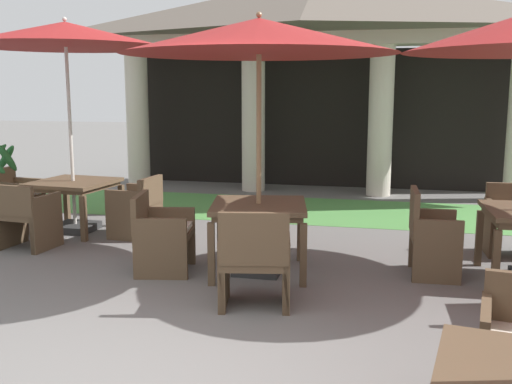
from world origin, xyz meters
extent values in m
cylinder|color=beige|center=(-3.60, 7.88, 1.37)|extent=(0.45, 0.45, 2.74)
cylinder|color=beige|center=(-1.20, 7.88, 1.37)|extent=(0.45, 0.45, 2.74)
cylinder|color=beige|center=(1.20, 7.88, 1.37)|extent=(0.45, 0.45, 2.74)
cube|color=beige|center=(0.00, 7.88, 2.86)|extent=(8.00, 0.70, 0.24)
pyramid|color=#665B51|center=(0.00, 7.88, 3.47)|extent=(8.40, 2.92, 0.98)
cube|color=black|center=(0.00, 8.78, 1.37)|extent=(7.80, 0.16, 2.74)
cube|color=#519347|center=(0.00, 6.18, 0.00)|extent=(10.20, 2.19, 0.01)
cube|color=brown|center=(-2.85, 4.03, 0.68)|extent=(1.10, 1.10, 0.05)
cube|color=brown|center=(-2.85, 4.03, 0.63)|extent=(1.01, 1.01, 0.05)
cube|color=brown|center=(-3.36, 3.60, 0.30)|extent=(0.08, 0.08, 0.60)
cube|color=brown|center=(-2.43, 3.52, 0.30)|extent=(0.08, 0.08, 0.60)
cube|color=brown|center=(-3.27, 4.54, 0.30)|extent=(0.08, 0.08, 0.60)
cube|color=brown|center=(-2.34, 4.45, 0.30)|extent=(0.08, 0.08, 0.60)
cube|color=#2D2D2D|center=(-2.85, 4.03, 0.05)|extent=(0.54, 0.54, 0.10)
cylinder|color=beige|center=(-2.85, 4.03, 1.32)|extent=(0.05, 0.05, 2.64)
cone|color=maroon|center=(-2.85, 4.03, 2.67)|extent=(2.72, 2.72, 0.33)
sphere|color=beige|center=(-2.85, 4.03, 2.87)|extent=(0.06, 0.06, 0.06)
cube|color=brown|center=(-1.90, 3.94, 0.41)|extent=(0.58, 0.64, 0.07)
cube|color=silver|center=(-1.90, 3.94, 0.47)|extent=(0.53, 0.59, 0.05)
cube|color=brown|center=(-1.66, 3.92, 0.63)|extent=(0.12, 0.59, 0.37)
cube|color=brown|center=(-1.93, 3.66, 0.33)|extent=(0.53, 0.11, 0.67)
cube|color=brown|center=(-1.88, 4.21, 0.33)|extent=(0.53, 0.11, 0.67)
cube|color=brown|center=(-2.16, 3.69, 0.19)|extent=(0.06, 0.06, 0.37)
cube|color=brown|center=(-2.11, 4.23, 0.19)|extent=(0.06, 0.06, 0.37)
cube|color=brown|center=(-1.69, 3.65, 0.19)|extent=(0.06, 0.06, 0.37)
cube|color=brown|center=(-1.64, 4.18, 0.19)|extent=(0.06, 0.06, 0.37)
cube|color=brown|center=(-2.94, 3.08, 0.42)|extent=(0.64, 0.60, 0.07)
cube|color=silver|center=(-2.94, 3.08, 0.48)|extent=(0.59, 0.55, 0.05)
cube|color=brown|center=(-2.96, 2.83, 0.64)|extent=(0.59, 0.11, 0.37)
cube|color=brown|center=(-3.21, 3.10, 0.34)|extent=(0.11, 0.55, 0.68)
cube|color=brown|center=(-2.67, 3.05, 0.34)|extent=(0.11, 0.55, 0.68)
cube|color=brown|center=(-3.18, 3.35, 0.19)|extent=(0.06, 0.06, 0.39)
cube|color=brown|center=(-2.65, 3.30, 0.19)|extent=(0.06, 0.06, 0.39)
cube|color=brown|center=(-2.70, 2.81, 0.19)|extent=(0.06, 0.06, 0.39)
cube|color=brown|center=(-3.80, 4.12, 0.42)|extent=(0.60, 0.57, 0.07)
cube|color=silver|center=(-3.80, 4.12, 0.48)|extent=(0.55, 0.53, 0.05)
cube|color=brown|center=(-4.06, 4.14, 0.64)|extent=(0.11, 0.52, 0.38)
cube|color=brown|center=(-3.78, 4.36, 0.33)|extent=(0.56, 0.11, 0.67)
cube|color=brown|center=(-3.82, 3.88, 0.33)|extent=(0.56, 0.11, 0.67)
cube|color=brown|center=(-3.53, 4.32, 0.19)|extent=(0.06, 0.06, 0.38)
cube|color=brown|center=(-3.58, 3.86, 0.19)|extent=(0.06, 0.06, 0.38)
cube|color=brown|center=(-4.03, 4.37, 0.19)|extent=(0.06, 0.06, 0.38)
cube|color=brown|center=(0.08, 2.74, 0.73)|extent=(1.16, 1.16, 0.05)
cube|color=brown|center=(0.08, 2.74, 0.68)|extent=(1.07, 1.07, 0.06)
cube|color=brown|center=(-0.29, 2.20, 0.32)|extent=(0.08, 0.08, 0.65)
cube|color=brown|center=(0.61, 2.38, 0.32)|extent=(0.08, 0.08, 0.65)
cube|color=brown|center=(-0.46, 3.11, 0.32)|extent=(0.08, 0.08, 0.65)
cube|color=brown|center=(0.44, 3.28, 0.32)|extent=(0.08, 0.08, 0.65)
cube|color=#2D2D2D|center=(0.08, 2.74, 0.03)|extent=(0.49, 0.49, 0.06)
cylinder|color=olive|center=(0.08, 2.74, 1.22)|extent=(0.05, 0.05, 2.45)
cone|color=maroon|center=(0.08, 2.74, 2.49)|extent=(2.84, 2.84, 0.36)
sphere|color=olive|center=(0.08, 2.74, 2.70)|extent=(0.06, 0.06, 0.06)
cube|color=brown|center=(0.26, 1.75, 0.42)|extent=(0.69, 0.60, 0.07)
cube|color=silver|center=(0.26, 1.75, 0.48)|extent=(0.64, 0.55, 0.05)
cube|color=brown|center=(0.31, 1.53, 0.68)|extent=(0.61, 0.17, 0.47)
cube|color=brown|center=(-0.02, 1.69, 0.32)|extent=(0.15, 0.49, 0.65)
cube|color=brown|center=(0.55, 1.80, 0.32)|extent=(0.15, 0.49, 0.65)
cube|color=brown|center=(-0.05, 1.91, 0.19)|extent=(0.07, 0.07, 0.38)
cube|color=brown|center=(0.50, 2.01, 0.19)|extent=(0.07, 0.07, 0.38)
cube|color=brown|center=(0.03, 1.48, 0.19)|extent=(0.07, 0.07, 0.38)
cube|color=brown|center=(0.58, 1.59, 0.19)|extent=(0.07, 0.07, 0.38)
cube|color=brown|center=(-0.92, 2.55, 0.42)|extent=(0.67, 0.71, 0.07)
cube|color=silver|center=(-0.92, 2.55, 0.48)|extent=(0.62, 0.65, 0.05)
cube|color=brown|center=(-1.18, 2.50, 0.65)|extent=(0.17, 0.61, 0.40)
cube|color=brown|center=(-0.97, 2.83, 0.32)|extent=(0.57, 0.16, 0.65)
cube|color=brown|center=(-0.87, 2.27, 0.32)|extent=(0.57, 0.16, 0.65)
cube|color=brown|center=(-0.72, 2.87, 0.19)|extent=(0.07, 0.07, 0.38)
cube|color=brown|center=(-0.62, 2.33, 0.19)|extent=(0.07, 0.07, 0.38)
cube|color=brown|center=(-1.22, 2.78, 0.19)|extent=(0.07, 0.07, 0.38)
cube|color=brown|center=(-1.12, 2.23, 0.19)|extent=(0.07, 0.07, 0.38)
cube|color=brown|center=(2.46, 2.62, 0.31)|extent=(0.07, 0.07, 0.63)
cube|color=brown|center=(2.42, 3.54, 0.31)|extent=(0.07, 0.07, 0.63)
cube|color=brown|center=(2.86, 4.08, 0.42)|extent=(0.57, 0.50, 0.07)
cube|color=brown|center=(2.85, 4.30, 0.64)|extent=(0.56, 0.08, 0.39)
cube|color=brown|center=(2.60, 4.07, 0.33)|extent=(0.08, 0.48, 0.65)
cube|color=brown|center=(2.62, 3.86, 0.19)|extent=(0.06, 0.06, 0.38)
cube|color=brown|center=(2.60, 4.28, 0.19)|extent=(0.06, 0.06, 0.38)
cube|color=brown|center=(1.91, 3.06, 0.41)|extent=(0.51, 0.62, 0.07)
cube|color=silver|center=(1.91, 3.06, 0.47)|extent=(0.47, 0.57, 0.05)
cube|color=brown|center=(1.69, 3.05, 0.68)|extent=(0.08, 0.60, 0.48)
cube|color=brown|center=(1.90, 3.34, 0.33)|extent=(0.49, 0.08, 0.66)
cube|color=brown|center=(1.92, 2.78, 0.33)|extent=(0.49, 0.08, 0.66)
cube|color=brown|center=(2.12, 3.34, 0.19)|extent=(0.06, 0.06, 0.37)
cube|color=brown|center=(2.14, 2.79, 0.19)|extent=(0.06, 0.06, 0.37)
cube|color=brown|center=(1.69, 3.32, 0.19)|extent=(0.06, 0.06, 0.37)
cube|color=brown|center=(1.71, 2.77, 0.19)|extent=(0.06, 0.06, 0.37)
cube|color=brown|center=(2.03, 0.37, 0.33)|extent=(0.15, 0.57, 0.66)
cube|color=brown|center=(2.08, 0.62, 0.18)|extent=(0.06, 0.06, 0.36)
cylinder|color=#47423D|center=(-3.77, 3.64, 0.19)|extent=(0.43, 0.43, 0.38)
ellipsoid|color=#286B33|center=(-3.58, 3.65, 1.04)|extent=(0.13, 0.45, 0.45)
ellipsoid|color=#286B33|center=(-3.72, 3.80, 1.03)|extent=(0.42, 0.22, 0.42)
camera|label=1|loc=(1.44, -3.30, 1.95)|focal=41.68mm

